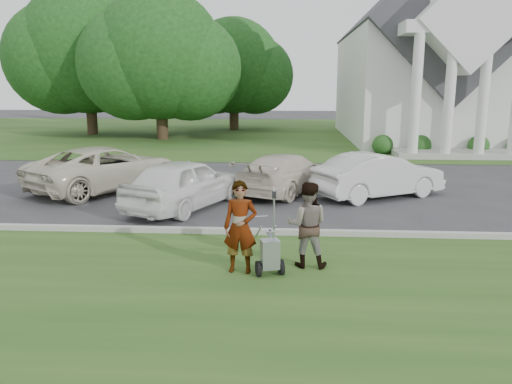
# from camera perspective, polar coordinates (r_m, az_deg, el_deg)

# --- Properties ---
(ground) EXTENTS (120.00, 120.00, 0.00)m
(ground) POSITION_cam_1_polar(r_m,az_deg,el_deg) (11.79, 1.41, -5.71)
(ground) COLOR #333335
(ground) RESTS_ON ground
(grass_strip) EXTENTS (80.00, 7.00, 0.01)m
(grass_strip) POSITION_cam_1_polar(r_m,az_deg,el_deg) (8.98, 0.65, -11.56)
(grass_strip) COLOR #254819
(grass_strip) RESTS_ON ground
(church_lawn) EXTENTS (80.00, 30.00, 0.01)m
(church_lawn) POSITION_cam_1_polar(r_m,az_deg,el_deg) (38.38, 3.00, 6.77)
(church_lawn) COLOR #254819
(church_lawn) RESTS_ON ground
(curb) EXTENTS (80.00, 0.18, 0.15)m
(curb) POSITION_cam_1_polar(r_m,az_deg,el_deg) (12.29, 1.51, -4.59)
(curb) COLOR #9E9E93
(curb) RESTS_ON ground
(church) EXTENTS (9.19, 19.00, 24.10)m
(church) POSITION_cam_1_polar(r_m,az_deg,el_deg) (35.45, 18.29, 15.35)
(church) COLOR white
(church) RESTS_ON ground
(tree_left) EXTENTS (10.63, 8.40, 9.71)m
(tree_left) POSITION_cam_1_polar(r_m,az_deg,el_deg) (34.28, -10.97, 14.47)
(tree_left) COLOR #332316
(tree_left) RESTS_ON ground
(tree_far) EXTENTS (11.64, 9.20, 10.73)m
(tree_far) POSITION_cam_1_polar(r_m,az_deg,el_deg) (39.02, -18.72, 14.62)
(tree_far) COLOR #332316
(tree_far) RESTS_ON ground
(tree_back) EXTENTS (9.61, 7.60, 8.89)m
(tree_back) POSITION_cam_1_polar(r_m,az_deg,el_deg) (41.45, -2.59, 13.71)
(tree_back) COLOR #332316
(tree_back) RESTS_ON ground
(striping_cart) EXTENTS (0.70, 1.12, 0.97)m
(striping_cart) POSITION_cam_1_polar(r_m,az_deg,el_deg) (9.65, 1.58, -7.20)
(striping_cart) COLOR black
(striping_cart) RESTS_ON ground
(person_left) EXTENTS (0.69, 0.49, 1.81)m
(person_left) POSITION_cam_1_polar(r_m,az_deg,el_deg) (9.67, -1.79, -4.12)
(person_left) COLOR #999999
(person_left) RESTS_ON ground
(person_right) EXTENTS (0.89, 0.72, 1.73)m
(person_right) POSITION_cam_1_polar(r_m,az_deg,el_deg) (10.03, 5.85, -3.81)
(person_right) COLOR #999999
(person_right) RESTS_ON ground
(parking_meter_near) EXTENTS (0.09, 0.08, 1.29)m
(parking_meter_near) POSITION_cam_1_polar(r_m,az_deg,el_deg) (11.32, 2.07, -2.18)
(parking_meter_near) COLOR #999CA2
(parking_meter_near) RESTS_ON ground
(car_a) EXTENTS (5.13, 5.98, 1.53)m
(car_a) POSITION_cam_1_polar(r_m,az_deg,el_deg) (18.18, -16.73, 2.63)
(car_a) COLOR beige
(car_a) RESTS_ON ground
(car_b) EXTENTS (3.43, 4.78, 1.51)m
(car_b) POSITION_cam_1_polar(r_m,az_deg,el_deg) (14.92, -8.12, 1.00)
(car_b) COLOR white
(car_b) RESTS_ON ground
(car_c) EXTENTS (3.79, 4.92, 1.33)m
(car_c) POSITION_cam_1_polar(r_m,az_deg,el_deg) (17.01, 3.50, 2.16)
(car_c) COLOR beige
(car_c) RESTS_ON ground
(car_d) EXTENTS (4.59, 3.49, 1.45)m
(car_d) POSITION_cam_1_polar(r_m,az_deg,el_deg) (16.72, 13.84, 1.86)
(car_d) COLOR silver
(car_d) RESTS_ON ground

